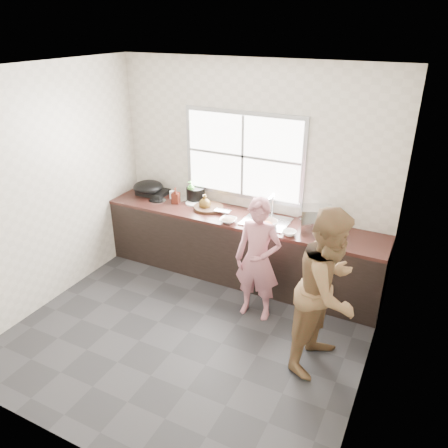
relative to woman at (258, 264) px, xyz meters
The scene contains 30 objects.
floor 1.06m from the woman, 128.76° to the right, with size 3.60×3.20×0.01m, color #28282A.
ceiling 2.20m from the woman, 128.76° to the right, with size 3.60×3.20×0.01m, color silver.
wall_back 1.29m from the woman, 118.24° to the left, with size 3.60×0.01×2.70m, color beige.
wall_left 2.51m from the woman, 164.51° to the right, with size 0.01×3.20×2.70m, color beige.
wall_right 1.60m from the woman, 26.53° to the right, with size 0.01×3.20×2.70m, color silver.
wall_front 2.41m from the woman, 102.94° to the right, with size 3.60×0.01×2.70m, color beige.
cabinet 0.87m from the woman, 128.62° to the left, with size 3.60×0.62×0.82m, color black.
countertop 0.85m from the woman, 128.62° to the left, with size 3.60×0.64×0.04m, color #331915.
sink 0.70m from the woman, 104.44° to the left, with size 0.55×0.45×0.02m, color silver.
faucet 0.93m from the woman, 101.13° to the left, with size 0.02×0.02×0.30m, color silver.
window_frame 1.44m from the woman, 123.07° to the left, with size 1.60×0.05×1.10m, color #9EA0A5.
window_glazing 1.42m from the woman, 123.78° to the left, with size 1.50×0.01×1.00m, color white.
woman is the anchor object (origin of this frame).
person_side 0.97m from the woman, 25.00° to the right, with size 0.80×0.62×1.63m, color brown.
cutting_board 1.22m from the woman, 145.07° to the left, with size 0.38×0.38×0.04m, color black.
cleaver 1.01m from the woman, 139.86° to the left, with size 0.21×0.10×0.01m, color #B1B5B8.
bowl_mince 0.76m from the woman, 142.85° to the left, with size 0.20×0.20×0.05m, color silver.
bowl_crabs 0.58m from the woman, 102.22° to the left, with size 0.21×0.21×0.07m, color silver.
bowl_held 0.53m from the woman, 65.72° to the left, with size 0.20×0.20×0.06m, color white.
black_pot 1.58m from the woman, 145.65° to the left, with size 0.25×0.25×0.18m, color black.
plate_food 1.47m from the woman, 148.85° to the left, with size 0.21×0.21×0.02m, color white.
bottle_green 1.59m from the woman, 148.15° to the left, with size 0.11×0.11×0.28m, color green.
bottle_brown_tall 1.64m from the woman, 155.46° to the left, with size 0.09×0.09×0.20m, color #491B12.
bottle_brown_short 1.25m from the woman, 146.98° to the left, with size 0.14×0.14×0.18m, color #503914.
glass_jar 1.80m from the woman, 153.82° to the left, with size 0.07×0.07×0.11m, color white.
burner 2.12m from the woman, 156.15° to the left, with size 0.40×0.40×0.06m, color black.
wok 2.09m from the woman, 159.92° to the left, with size 0.41×0.41×0.15m, color black.
dish_rack 0.89m from the woman, 59.46° to the left, with size 0.37×0.26×0.28m, color silver.
pot_lid_left 1.85m from the woman, 160.21° to the left, with size 0.23×0.23×0.01m, color silver.
pot_lid_right 1.72m from the woman, 151.31° to the left, with size 0.25×0.25×0.01m, color silver.
Camera 1 is at (2.04, -3.21, 3.08)m, focal length 35.00 mm.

